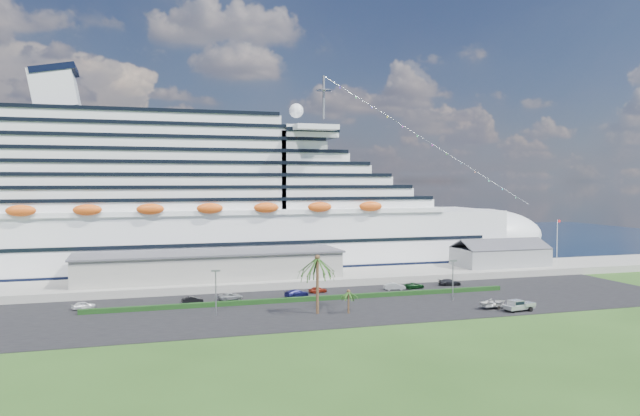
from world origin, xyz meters
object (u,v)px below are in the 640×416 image
object	(u,v)px
cruise_ship	(212,210)
boat_trailer	(494,303)
parked_car_3	(297,293)
pickup_truck	(519,305)

from	to	relation	value
cruise_ship	boat_trailer	xyz separation A→B (m)	(44.86, -65.74, -15.39)
cruise_ship	boat_trailer	size ratio (longest dim) A/B	30.23
parked_car_3	pickup_truck	size ratio (longest dim) A/B	0.87
cruise_ship	parked_car_3	xyz separation A→B (m)	(12.17, -42.78, -15.79)
boat_trailer	parked_car_3	bearing A→B (deg)	144.93
cruise_ship	boat_trailer	distance (m)	81.06
boat_trailer	cruise_ship	bearing A→B (deg)	124.31
cruise_ship	pickup_truck	distance (m)	85.53
cruise_ship	boat_trailer	bearing A→B (deg)	-55.69
pickup_truck	boat_trailer	size ratio (longest dim) A/B	0.99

